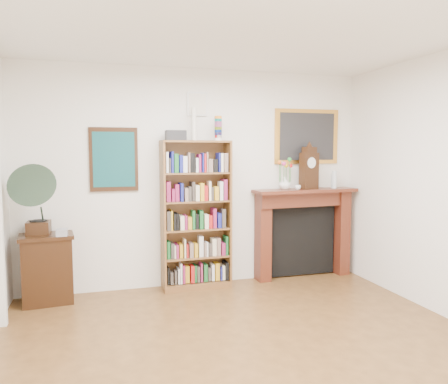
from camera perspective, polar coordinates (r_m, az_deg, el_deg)
name	(u,v)px	position (r m, az deg, el deg)	size (l,w,h in m)	color
room	(271,199)	(3.31, 6.14, -0.91)	(4.51, 5.01, 2.81)	#503318
teal_poster	(114,159)	(5.52, -14.19, 4.14)	(0.58, 0.04, 0.78)	black
small_picture	(197,104)	(5.69, -3.51, 11.40)	(0.26, 0.04, 0.30)	white
gilt_painting	(307,137)	(6.19, 10.75, 7.12)	(0.95, 0.04, 0.75)	gold
bookshelf	(196,206)	(5.54, -3.67, -1.90)	(0.87, 0.32, 2.17)	brown
side_cabinet	(47,269)	(5.51, -22.07, -9.26)	(0.59, 0.43, 0.80)	black
fireplace	(303,225)	(6.16, 10.23, -4.23)	(1.48, 0.43, 1.24)	#451810
gramophone	(36,196)	(5.26, -23.38, -0.45)	(0.52, 0.64, 0.82)	black
cd_stack	(62,232)	(5.26, -20.42, -4.98)	(0.12, 0.12, 0.08)	#B9BAC6
mantel_clock	(309,169)	(6.05, 11.04, 3.00)	(0.27, 0.20, 0.57)	black
flower_vase	(285,183)	(5.92, 7.96, 1.11)	(0.15, 0.15, 0.16)	white
teacup	(298,187)	(5.91, 9.61, 0.60)	(0.08, 0.08, 0.06)	white
bottle_left	(334,180)	(6.26, 14.22, 1.59)	(0.07, 0.07, 0.24)	silver
bottle_right	(333,181)	(6.28, 14.08, 1.42)	(0.06, 0.06, 0.20)	silver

